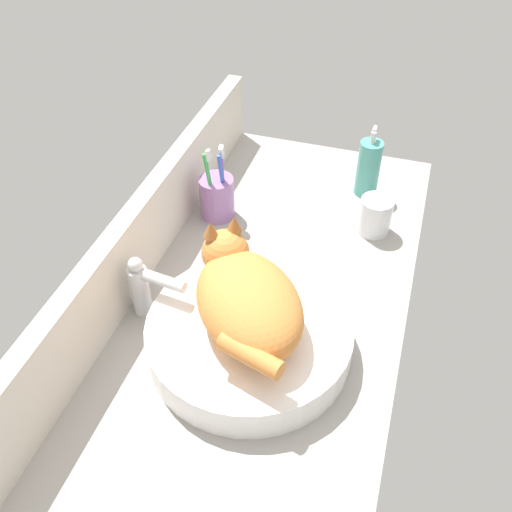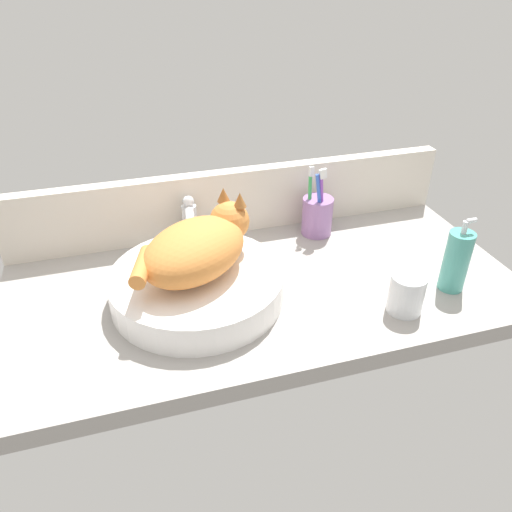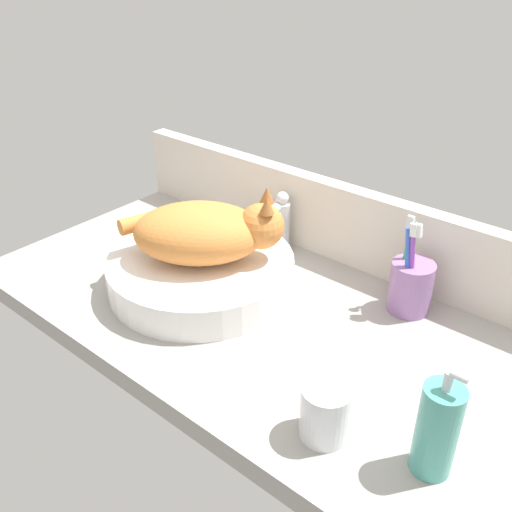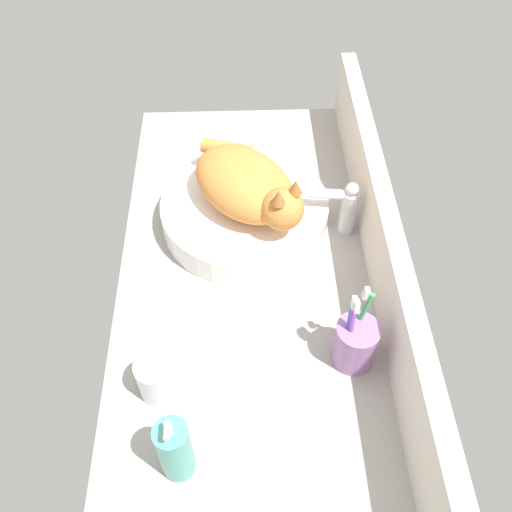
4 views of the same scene
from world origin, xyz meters
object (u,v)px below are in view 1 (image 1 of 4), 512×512
sink_basin (249,337)px  water_glass (375,218)px  soap_dispenser (368,168)px  cat (246,297)px  toothbrush_cup (217,196)px  faucet (144,286)px

sink_basin → water_glass: bearing=-21.8°
soap_dispenser → sink_basin: bearing=167.6°
sink_basin → soap_dispenser: size_ratio=2.14×
cat → toothbrush_cup: bearing=28.1°
cat → toothbrush_cup: (34.25, 18.28, -6.97)cm
cat → soap_dispenser: 55.26cm
cat → faucet: (1.54, 20.43, -5.01)cm
faucet → cat: bearing=-94.3°
soap_dispenser → toothbrush_cup: toothbrush_cup is taller
sink_basin → cat: cat is taller
cat → faucet: 21.09cm
sink_basin → cat: 9.14cm
faucet → soap_dispenser: 61.72cm
soap_dispenser → faucet: bearing=147.3°
sink_basin → faucet: faucet is taller
sink_basin → faucet: bearing=83.2°
cat → toothbrush_cup: size_ratio=1.61×
faucet → toothbrush_cup: size_ratio=0.73×
cat → water_glass: 43.79cm
soap_dispenser → water_glass: size_ratio=2.02×
soap_dispenser → cat: bearing=166.4°
sink_basin → water_glass: water_glass is taller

